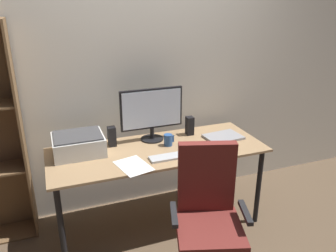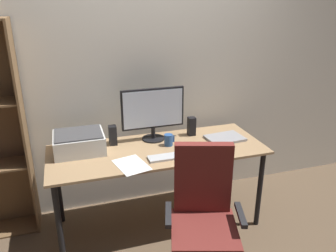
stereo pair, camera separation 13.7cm
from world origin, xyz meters
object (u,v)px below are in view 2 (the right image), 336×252
(speaker_left, at_px, (113,135))
(office_chair, at_px, (203,224))
(laptop, at_px, (225,138))
(printer, at_px, (79,142))
(desk, at_px, (158,157))
(keyboard, at_px, (166,157))
(mouse, at_px, (191,153))
(coffee_mug, at_px, (169,140))
(speaker_right, at_px, (192,126))
(monitor, at_px, (153,111))

(speaker_left, xyz_separation_m, office_chair, (0.46, -0.91, -0.37))
(laptop, bearing_deg, printer, 168.54)
(laptop, relative_size, speaker_left, 1.88)
(desk, bearing_deg, keyboard, -85.12)
(mouse, height_order, printer, printer)
(desk, relative_size, office_chair, 1.78)
(coffee_mug, distance_m, laptop, 0.52)
(mouse, distance_m, speaker_left, 0.70)
(mouse, relative_size, coffee_mug, 0.96)
(coffee_mug, distance_m, office_chair, 0.82)
(mouse, height_order, laptop, mouse)
(desk, distance_m, printer, 0.66)
(desk, distance_m, keyboard, 0.21)
(speaker_right, bearing_deg, mouse, -111.07)
(keyboard, distance_m, coffee_mug, 0.25)
(printer, distance_m, office_chair, 1.19)
(keyboard, xyz_separation_m, laptop, (0.61, 0.20, 0.00))
(monitor, height_order, speaker_right, monitor)
(laptop, bearing_deg, office_chair, -130.31)
(monitor, bearing_deg, laptop, -17.64)
(mouse, xyz_separation_m, office_chair, (-0.10, -0.51, -0.30))
(speaker_right, bearing_deg, speaker_left, 180.00)
(desk, relative_size, coffee_mug, 18.02)
(mouse, bearing_deg, coffee_mug, 112.62)
(keyboard, distance_m, laptop, 0.64)
(keyboard, xyz_separation_m, speaker_right, (0.36, 0.39, 0.08))
(monitor, xyz_separation_m, speaker_right, (0.36, -0.01, -0.18))
(keyboard, xyz_separation_m, coffee_mug, (0.09, 0.23, 0.04))
(keyboard, distance_m, mouse, 0.21)
(monitor, xyz_separation_m, laptop, (0.61, -0.19, -0.25))
(laptop, distance_m, speaker_left, 0.99)
(speaker_right, bearing_deg, printer, -177.14)
(mouse, bearing_deg, office_chair, -104.68)
(speaker_right, bearing_deg, office_chair, -105.76)
(keyboard, bearing_deg, laptop, 18.53)
(monitor, bearing_deg, speaker_right, -1.25)
(desk, distance_m, monitor, 0.40)
(laptop, bearing_deg, monitor, 157.09)
(speaker_right, distance_m, printer, 1.00)
(mouse, distance_m, coffee_mug, 0.27)
(laptop, height_order, office_chair, office_chair)
(monitor, height_order, office_chair, monitor)
(speaker_left, bearing_deg, office_chair, -62.88)
(monitor, relative_size, coffee_mug, 5.55)
(desk, distance_m, laptop, 0.63)
(coffee_mug, xyz_separation_m, office_chair, (0.01, -0.74, -0.33))
(laptop, xyz_separation_m, printer, (-1.25, 0.14, 0.07))
(keyboard, bearing_deg, desk, 94.91)
(keyboard, bearing_deg, speaker_left, 132.59)
(monitor, relative_size, laptop, 1.73)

